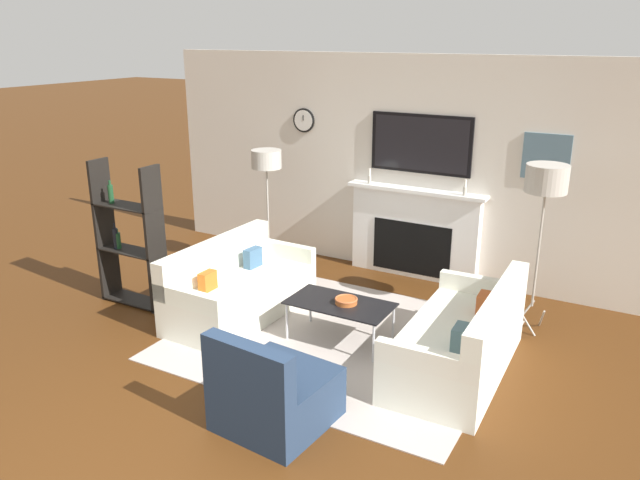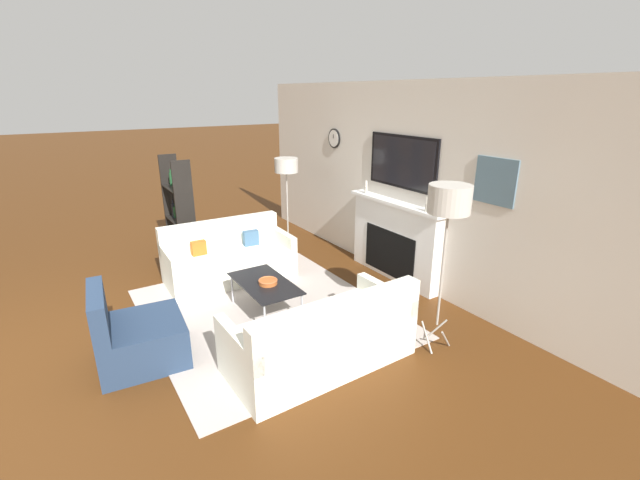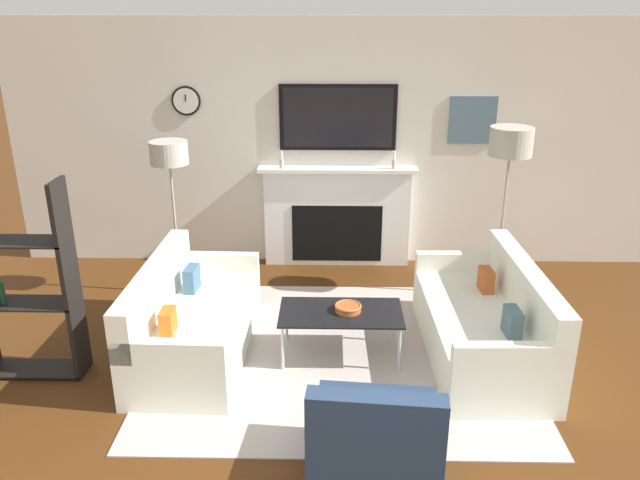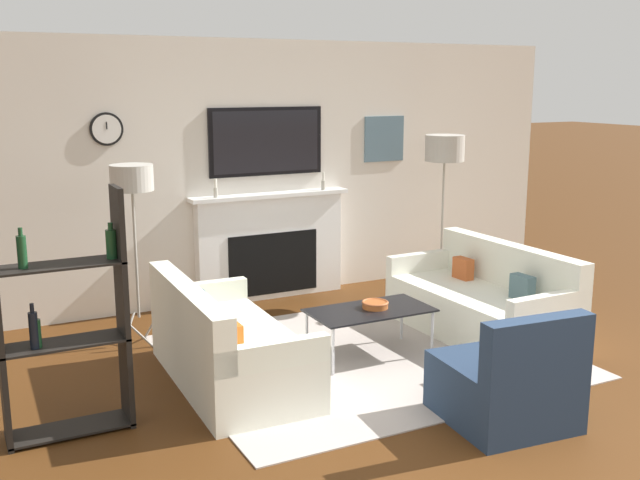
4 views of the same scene
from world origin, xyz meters
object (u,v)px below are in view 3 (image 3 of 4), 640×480
couch_left (191,323)px  coffee_table (341,315)px  armchair (375,446)px  decorative_bowl (348,308)px  couch_right (486,326)px  floor_lamp_left (169,156)px  shelf_unit (22,285)px  floor_lamp_right (511,144)px

couch_left → coffee_table: bearing=-1.2°
couch_left → armchair: bearing=-46.1°
decorative_bowl → couch_right: bearing=0.5°
couch_left → floor_lamp_left: size_ratio=1.11×
shelf_unit → couch_right: bearing=5.0°
coffee_table → floor_lamp_left: bearing=143.8°
couch_left → coffee_table: couch_left is taller
decorative_bowl → floor_lamp_left: bearing=145.1°
floor_lamp_left → shelf_unit: (-0.83, -1.50, -0.67)m
floor_lamp_right → coffee_table: bearing=-143.0°
couch_right → coffee_table: bearing=-178.8°
armchair → decorative_bowl: bearing=95.1°
couch_left → decorative_bowl: size_ratio=7.86×
couch_left → shelf_unit: bearing=-164.9°
armchair → shelf_unit: 2.96m
couch_right → floor_lamp_left: 3.30m
couch_right → coffee_table: 1.22m
couch_left → floor_lamp_right: (2.86, 1.17, 1.30)m
coffee_table → floor_lamp_left: (-1.64, 1.20, 1.06)m
coffee_table → decorative_bowl: decorative_bowl is taller
couch_right → floor_lamp_left: floor_lamp_left is taller
couch_right → decorative_bowl: (-1.16, -0.01, 0.16)m
decorative_bowl → shelf_unit: (-2.53, -0.31, 0.33)m
couch_right → armchair: size_ratio=2.09×
armchair → floor_lamp_right: bearing=62.4°
armchair → floor_lamp_right: 3.30m
floor_lamp_right → shelf_unit: floor_lamp_right is taller
armchair → decorative_bowl: (-0.13, 1.50, 0.18)m
couch_left → couch_right: couch_right is taller
coffee_table → floor_lamp_left: floor_lamp_left is taller
armchair → floor_lamp_left: bearing=124.3°
floor_lamp_left → floor_lamp_right: floor_lamp_right is taller
floor_lamp_left → shelf_unit: size_ratio=0.99×
couch_left → couch_right: bearing=-0.0°
floor_lamp_left → shelf_unit: bearing=-119.0°
couch_left → floor_lamp_left: bearing=107.8°
floor_lamp_right → armchair: bearing=-117.6°
floor_lamp_right → shelf_unit: size_ratio=1.08×
coffee_table → couch_left: bearing=178.8°
coffee_table → decorative_bowl: (0.06, 0.02, 0.06)m
shelf_unit → armchair: bearing=-24.0°
couch_left → coffee_table: (1.26, -0.03, 0.11)m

